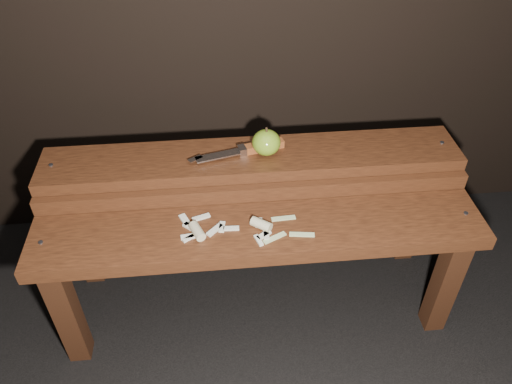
{
  "coord_description": "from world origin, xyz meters",
  "views": [
    {
      "loc": [
        -0.1,
        -0.98,
        1.34
      ],
      "look_at": [
        0.0,
        0.06,
        0.45
      ],
      "focal_mm": 35.0,
      "sensor_mm": 36.0,
      "label": 1
    }
  ],
  "objects": [
    {
      "name": "ground",
      "position": [
        0.0,
        0.0,
        0.0
      ],
      "size": [
        60.0,
        60.0,
        0.0
      ],
      "primitive_type": "plane",
      "color": "black"
    },
    {
      "name": "apple",
      "position": [
        0.04,
        0.17,
        0.54
      ],
      "size": [
        0.08,
        0.08,
        0.09
      ],
      "color": "olive",
      "rests_on": "bench_rear_tier"
    },
    {
      "name": "apple_scraps",
      "position": [
        -0.08,
        -0.05,
        0.43
      ],
      "size": [
        0.35,
        0.14,
        0.03
      ],
      "color": "beige",
      "rests_on": "bench_front_tier"
    },
    {
      "name": "bench_rear_tier",
      "position": [
        0.0,
        0.17,
        0.41
      ],
      "size": [
        1.2,
        0.21,
        0.5
      ],
      "color": "#33190C",
      "rests_on": "ground"
    },
    {
      "name": "bench_front_tier",
      "position": [
        0.0,
        -0.06,
        0.35
      ],
      "size": [
        1.2,
        0.2,
        0.42
      ],
      "color": "#33190C",
      "rests_on": "ground"
    },
    {
      "name": "knife",
      "position": [
        0.0,
        0.18,
        0.51
      ],
      "size": [
        0.28,
        0.09,
        0.02
      ],
      "color": "brown",
      "rests_on": "bench_rear_tier"
    }
  ]
}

